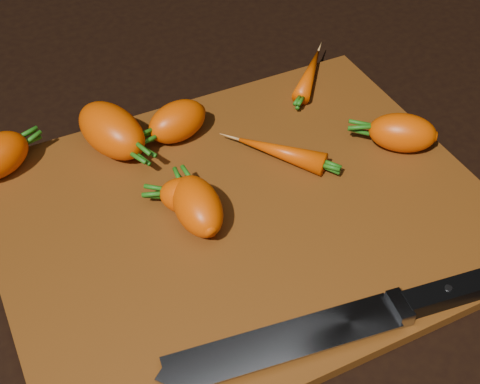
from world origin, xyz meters
name	(u,v)px	position (x,y,z in m)	size (l,w,h in m)	color
ground	(244,222)	(0.00, 0.00, -0.01)	(2.00, 2.00, 0.01)	black
cutting_board	(244,214)	(0.00, 0.00, 0.01)	(0.50, 0.40, 0.01)	#64330F
carrot_1	(187,196)	(-0.05, 0.03, 0.03)	(0.06, 0.04, 0.04)	#E34903
carrot_2	(112,131)	(-0.09, 0.15, 0.04)	(0.10, 0.06, 0.06)	#E34903
carrot_3	(197,206)	(-0.05, 0.01, 0.04)	(0.08, 0.05, 0.05)	#E34903
carrot_4	(177,121)	(-0.02, 0.14, 0.03)	(0.07, 0.05, 0.05)	#E34903
carrot_5	(402,133)	(0.20, 0.01, 0.03)	(0.08, 0.04, 0.04)	#E34903
carrot_6	(310,74)	(0.18, 0.17, 0.02)	(0.11, 0.02, 0.02)	#E34903
carrot_7	(281,152)	(0.07, 0.05, 0.03)	(0.10, 0.03, 0.03)	#E34903
knife	(306,335)	(-0.02, -0.16, 0.02)	(0.34, 0.07, 0.02)	gray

